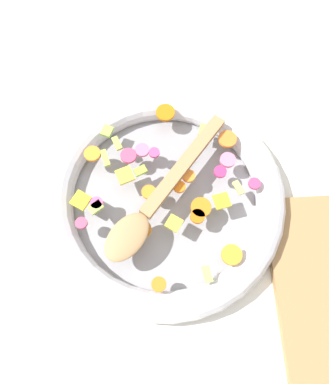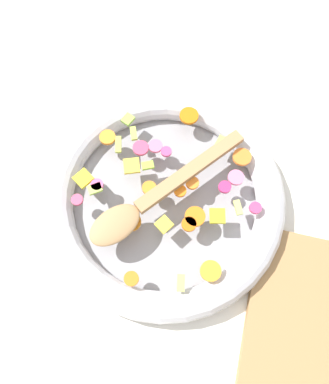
% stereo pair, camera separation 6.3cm
% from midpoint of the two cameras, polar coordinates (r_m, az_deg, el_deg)
% --- Properties ---
extents(ground_plane, '(4.00, 4.00, 0.00)m').
position_cam_midpoint_polar(ground_plane, '(0.67, -2.64, -1.85)').
color(ground_plane, silver).
extents(skillet, '(0.42, 0.42, 0.05)m').
position_cam_midpoint_polar(skillet, '(0.65, -2.72, -1.23)').
color(skillet, gray).
rests_on(skillet, ground_plane).
extents(chopped_vegetables, '(0.34, 0.33, 0.01)m').
position_cam_midpoint_polar(chopped_vegetables, '(0.63, -2.54, 0.86)').
color(chopped_vegetables, orange).
rests_on(chopped_vegetables, skillet).
extents(wooden_spoon, '(0.26, 0.23, 0.01)m').
position_cam_midpoint_polar(wooden_spoon, '(0.61, -4.26, -1.67)').
color(wooden_spoon, '#A87F51').
rests_on(wooden_spoon, chopped_vegetables).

